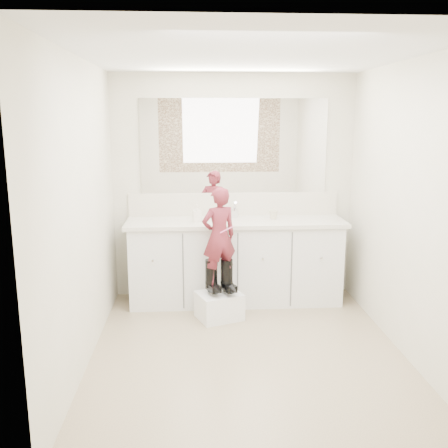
{
  "coord_description": "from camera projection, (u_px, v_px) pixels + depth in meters",
  "views": [
    {
      "loc": [
        -0.43,
        -3.87,
        1.94
      ],
      "look_at": [
        -0.15,
        0.83,
        0.93
      ],
      "focal_mm": 40.0,
      "sensor_mm": 36.0,
      "label": 1
    }
  ],
  "objects": [
    {
      "name": "faucet",
      "position": [
        234.0,
        213.0,
        5.35
      ],
      "size": [
        0.08,
        0.08,
        0.1
      ],
      "primitive_type": "cylinder",
      "color": "silver",
      "rests_on": "countertop"
    },
    {
      "name": "mirror",
      "position": [
        234.0,
        146.0,
        5.32
      ],
      "size": [
        2.0,
        0.02,
        1.0
      ],
      "primitive_type": "cube",
      "color": "white",
      "rests_on": "wall_back"
    },
    {
      "name": "toddler",
      "position": [
        219.0,
        236.0,
        4.76
      ],
      "size": [
        0.4,
        0.33,
        0.95
      ],
      "primitive_type": "imported",
      "rotation": [
        0.0,
        0.0,
        3.51
      ],
      "color": "#AF3643",
      "rests_on": "step_stool"
    },
    {
      "name": "cup",
      "position": [
        273.0,
        215.0,
        5.27
      ],
      "size": [
        0.13,
        0.13,
        0.09
      ],
      "primitive_type": "imported",
      "rotation": [
        0.0,
        0.0,
        -0.29
      ],
      "color": "beige",
      "rests_on": "countertop"
    },
    {
      "name": "vanity_cabinet",
      "position": [
        235.0,
        263.0,
        5.32
      ],
      "size": [
        2.2,
        0.55,
        0.85
      ],
      "primitive_type": "cube",
      "color": "silver",
      "rests_on": "floor"
    },
    {
      "name": "boot_left",
      "position": [
        211.0,
        277.0,
        4.83
      ],
      "size": [
        0.2,
        0.26,
        0.34
      ],
      "primitive_type": null,
      "rotation": [
        0.0,
        0.0,
        0.37
      ],
      "color": "black",
      "rests_on": "step_stool"
    },
    {
      "name": "boot_right",
      "position": [
        227.0,
        276.0,
        4.84
      ],
      "size": [
        0.2,
        0.26,
        0.34
      ],
      "primitive_type": null,
      "rotation": [
        0.0,
        0.0,
        0.37
      ],
      "color": "black",
      "rests_on": "step_stool"
    },
    {
      "name": "toothbrush",
      "position": [
        227.0,
        230.0,
        4.68
      ],
      "size": [
        0.13,
        0.06,
        0.06
      ],
      "primitive_type": "cylinder",
      "rotation": [
        0.0,
        1.22,
        0.37
      ],
      "color": "#EB5B96",
      "rests_on": "toddler"
    },
    {
      "name": "backsplash",
      "position": [
        234.0,
        204.0,
        5.45
      ],
      "size": [
        2.28,
        0.03,
        0.25
      ],
      "primitive_type": "cube",
      "color": "beige",
      "rests_on": "countertop"
    },
    {
      "name": "soap_bottle",
      "position": [
        197.0,
        213.0,
        5.13
      ],
      "size": [
        0.09,
        0.1,
        0.17
      ],
      "primitive_type": "imported",
      "rotation": [
        0.0,
        0.0,
        0.23
      ],
      "color": "white",
      "rests_on": "countertop"
    },
    {
      "name": "wall_back",
      "position": [
        234.0,
        187.0,
        5.42
      ],
      "size": [
        2.6,
        0.0,
        2.6
      ],
      "primitive_type": "plane",
      "rotation": [
        1.57,
        0.0,
        0.0
      ],
      "color": "beige",
      "rests_on": "floor"
    },
    {
      "name": "wall_left",
      "position": [
        83.0,
        215.0,
        3.88
      ],
      "size": [
        0.0,
        3.0,
        3.0
      ],
      "primitive_type": "plane",
      "rotation": [
        1.57,
        0.0,
        1.57
      ],
      "color": "beige",
      "rests_on": "floor"
    },
    {
      "name": "floor",
      "position": [
        247.0,
        352.0,
        4.21
      ],
      "size": [
        3.0,
        3.0,
        0.0
      ],
      "primitive_type": "plane",
      "color": "#7F6553",
      "rests_on": "ground"
    },
    {
      "name": "countertop",
      "position": [
        236.0,
        222.0,
        5.21
      ],
      "size": [
        2.28,
        0.58,
        0.04
      ],
      "primitive_type": "cube",
      "color": "beige",
      "rests_on": "vanity_cabinet"
    },
    {
      "name": "step_stool",
      "position": [
        219.0,
        306.0,
        4.9
      ],
      "size": [
        0.5,
        0.46,
        0.26
      ],
      "primitive_type": "cube",
      "rotation": [
        0.0,
        0.0,
        0.37
      ],
      "color": "white",
      "rests_on": "floor"
    },
    {
      "name": "wall_front",
      "position": [
        281.0,
        269.0,
        2.49
      ],
      "size": [
        2.6,
        0.0,
        2.6
      ],
      "primitive_type": "plane",
      "rotation": [
        -1.57,
        0.0,
        0.0
      ],
      "color": "beige",
      "rests_on": "floor"
    },
    {
      "name": "wall_right",
      "position": [
        408.0,
        211.0,
        4.04
      ],
      "size": [
        0.0,
        3.0,
        3.0
      ],
      "primitive_type": "plane",
      "rotation": [
        1.57,
        0.0,
        -1.57
      ],
      "color": "beige",
      "rests_on": "floor"
    },
    {
      "name": "ceiling",
      "position": [
        250.0,
        54.0,
        3.71
      ],
      "size": [
        3.0,
        3.0,
        0.0
      ],
      "primitive_type": "plane",
      "rotation": [
        3.14,
        0.0,
        0.0
      ],
      "color": "white",
      "rests_on": "wall_back"
    },
    {
      "name": "dot_panel",
      "position": [
        283.0,
        179.0,
        2.41
      ],
      "size": [
        2.0,
        0.01,
        1.2
      ],
      "primitive_type": "cube",
      "color": "#472819",
      "rests_on": "wall_front"
    }
  ]
}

